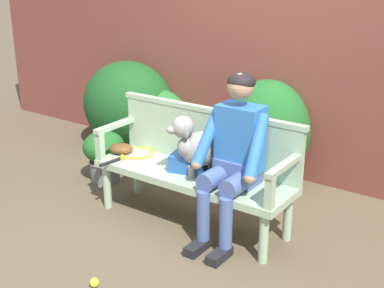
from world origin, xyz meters
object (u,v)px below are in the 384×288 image
(garden_bench, at_px, (192,179))
(potted_plant, at_px, (104,153))
(sports_bag, at_px, (188,163))
(dog_on_bench, at_px, (197,145))
(tennis_ball, at_px, (94,282))
(tennis_racket, at_px, (134,154))
(person_seated, at_px, (234,152))
(baseball_glove, at_px, (121,149))

(garden_bench, xyz_separation_m, potted_plant, (-1.21, 0.22, -0.10))
(sports_bag, bearing_deg, dog_on_bench, -5.58)
(tennis_ball, bearing_deg, tennis_racket, 118.73)
(person_seated, distance_m, tennis_racket, 1.09)
(person_seated, height_order, tennis_ball, person_seated)
(dog_on_bench, bearing_deg, person_seated, -3.97)
(garden_bench, distance_m, tennis_ball, 1.19)
(person_seated, height_order, sports_bag, person_seated)
(person_seated, bearing_deg, tennis_ball, -110.18)
(person_seated, relative_size, tennis_racket, 2.30)
(sports_bag, xyz_separation_m, tennis_ball, (0.04, -1.16, -0.49))
(person_seated, bearing_deg, dog_on_bench, 176.03)
(tennis_racket, relative_size, sports_bag, 2.05)
(tennis_ball, bearing_deg, baseball_glove, 123.92)
(tennis_ball, height_order, potted_plant, potted_plant)
(garden_bench, bearing_deg, dog_on_bench, 12.92)
(dog_on_bench, distance_m, tennis_ball, 1.33)
(person_seated, bearing_deg, garden_bench, 177.87)
(tennis_racket, distance_m, sports_bag, 0.60)
(garden_bench, relative_size, tennis_racket, 2.98)
(tennis_racket, bearing_deg, person_seated, -2.84)
(potted_plant, bearing_deg, sports_bag, -9.83)
(tennis_ball, bearing_deg, dog_on_bench, 87.34)
(garden_bench, height_order, tennis_ball, garden_bench)
(person_seated, bearing_deg, sports_bag, 175.69)
(dog_on_bench, distance_m, potted_plant, 1.34)
(sports_bag, bearing_deg, tennis_ball, -87.80)
(person_seated, xyz_separation_m, sports_bag, (-0.46, 0.03, -0.20))
(garden_bench, relative_size, potted_plant, 3.36)
(garden_bench, distance_m, dog_on_bench, 0.31)
(garden_bench, distance_m, sports_bag, 0.14)
(person_seated, relative_size, tennis_ball, 20.04)
(dog_on_bench, bearing_deg, potted_plant, 170.50)
(sports_bag, relative_size, tennis_ball, 4.24)
(tennis_ball, bearing_deg, potted_plant, 131.57)
(baseball_glove, bearing_deg, tennis_ball, -78.79)
(tennis_racket, bearing_deg, tennis_ball, -61.27)
(baseball_glove, xyz_separation_m, tennis_ball, (0.76, -1.14, -0.46))
(garden_bench, distance_m, tennis_racket, 0.66)
(dog_on_bench, relative_size, sports_bag, 1.78)
(dog_on_bench, bearing_deg, tennis_ball, -92.66)
(person_seated, xyz_separation_m, potted_plant, (-1.62, 0.24, -0.43))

